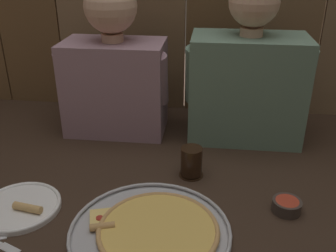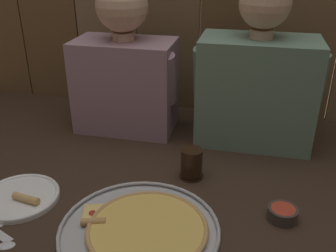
% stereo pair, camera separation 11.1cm
% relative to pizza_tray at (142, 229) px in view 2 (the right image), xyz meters
% --- Properties ---
extents(ground_plane, '(3.20, 3.20, 0.00)m').
position_rel_pizza_tray_xyz_m(ground_plane, '(0.01, 0.17, -0.01)').
color(ground_plane, '#332319').
extents(pizza_tray, '(0.43, 0.43, 0.03)m').
position_rel_pizza_tray_xyz_m(pizza_tray, '(0.00, 0.00, 0.00)').
color(pizza_tray, '#B2B2B7').
rests_on(pizza_tray, ground).
extents(dinner_plate, '(0.23, 0.23, 0.03)m').
position_rel_pizza_tray_xyz_m(dinner_plate, '(-0.39, 0.05, -0.00)').
color(dinner_plate, white).
rests_on(dinner_plate, ground).
extents(drinking_glass, '(0.08, 0.08, 0.10)m').
position_rel_pizza_tray_xyz_m(drinking_glass, '(0.08, 0.29, 0.04)').
color(drinking_glass, black).
rests_on(drinking_glass, ground).
extents(dipping_bowl, '(0.08, 0.08, 0.04)m').
position_rel_pizza_tray_xyz_m(dipping_bowl, '(0.36, 0.13, 0.01)').
color(dipping_bowl, '#3D332D').
rests_on(dipping_bowl, ground).
extents(diner_left, '(0.42, 0.22, 0.58)m').
position_rel_pizza_tray_xyz_m(diner_left, '(-0.23, 0.60, 0.26)').
color(diner_left, gray).
rests_on(diner_left, ground).
extents(diner_right, '(0.45, 0.23, 0.60)m').
position_rel_pizza_tray_xyz_m(diner_right, '(0.26, 0.59, 0.25)').
color(diner_right, slate).
rests_on(diner_right, ground).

